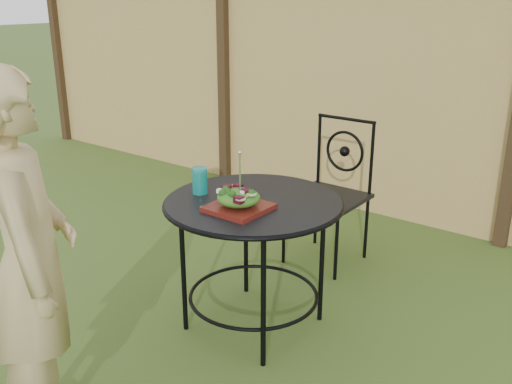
# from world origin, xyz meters

# --- Properties ---
(ground) EXTENTS (60.00, 60.00, 0.00)m
(ground) POSITION_xyz_m (0.00, 0.00, 0.00)
(ground) COLOR #2B4C18
(ground) RESTS_ON ground
(fence) EXTENTS (8.00, 0.12, 1.90)m
(fence) POSITION_xyz_m (-0.00, 2.19, 0.95)
(fence) COLOR #EDC875
(fence) RESTS_ON ground
(patio_table) EXTENTS (0.92, 0.92, 0.72)m
(patio_table) POSITION_xyz_m (0.53, 0.24, 0.59)
(patio_table) COLOR black
(patio_table) RESTS_ON ground
(patio_chair) EXTENTS (0.46, 0.46, 0.95)m
(patio_chair) POSITION_xyz_m (0.42, 1.22, 0.50)
(patio_chair) COLOR black
(patio_chair) RESTS_ON ground
(diner) EXTENTS (0.65, 0.60, 1.50)m
(diner) POSITION_xyz_m (0.33, -0.88, 0.75)
(diner) COLOR tan
(diner) RESTS_ON ground
(salad_plate) EXTENTS (0.27, 0.27, 0.02)m
(salad_plate) POSITION_xyz_m (0.56, 0.09, 0.74)
(salad_plate) COLOR #4C0A12
(salad_plate) RESTS_ON patio_table
(salad) EXTENTS (0.21, 0.21, 0.08)m
(salad) POSITION_xyz_m (0.56, 0.09, 0.79)
(salad) COLOR #235614
(salad) RESTS_ON salad_plate
(fork) EXTENTS (0.01, 0.01, 0.18)m
(fork) POSITION_xyz_m (0.57, 0.09, 0.92)
(fork) COLOR silver
(fork) RESTS_ON salad
(drinking_glass) EXTENTS (0.08, 0.08, 0.14)m
(drinking_glass) POSITION_xyz_m (0.24, 0.16, 0.79)
(drinking_glass) COLOR #0C8B85
(drinking_glass) RESTS_ON patio_table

